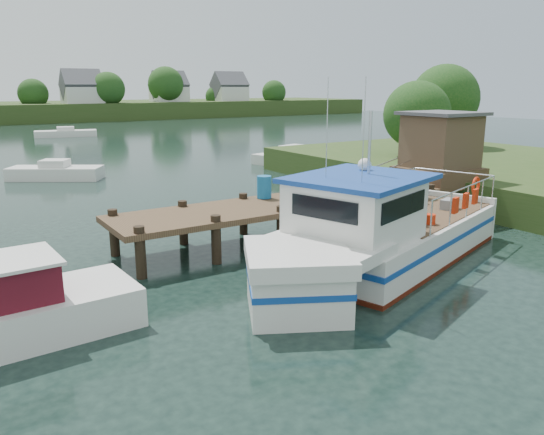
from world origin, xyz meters
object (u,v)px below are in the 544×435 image
dock (400,166)px  moored_c (295,155)px  lobster_boat (379,236)px  moored_b (55,172)px  moored_far (66,133)px

dock → moored_c: dock is taller
lobster_boat → dock: bearing=21.5°
lobster_boat → moored_b: size_ratio=2.11×
lobster_boat → moored_b: (-4.98, 22.88, -0.61)m
lobster_boat → moored_b: lobster_boat is taller
lobster_boat → moored_far: size_ratio=1.72×
moored_far → moored_c: (10.31, -30.70, 0.01)m
lobster_boat → moored_far: bearing=70.0°
moored_b → moored_far: bearing=74.3°
dock → lobster_boat: bearing=-140.8°
moored_b → moored_c: size_ratio=0.73×
moored_b → dock: bearing=-62.7°
dock → moored_far: bearing=94.1°
moored_b → moored_c: bearing=-5.8°
dock → moored_b: (-10.51, 18.37, -1.79)m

